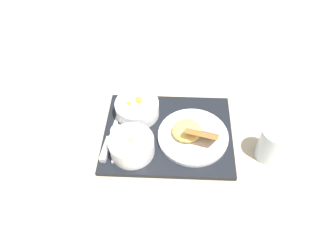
{
  "coord_description": "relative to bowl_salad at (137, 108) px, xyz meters",
  "views": [
    {
      "loc": [
        0.07,
        -0.57,
        0.76
      ],
      "look_at": [
        0.0,
        0.0,
        0.05
      ],
      "focal_mm": 32.0,
      "sensor_mm": 36.0,
      "label": 1
    }
  ],
  "objects": [
    {
      "name": "glass_water",
      "position": [
        0.41,
        -0.1,
        0.0
      ],
      "size": [
        0.08,
        0.08,
        0.11
      ],
      "color": "silver",
      "rests_on": "ground_plane"
    },
    {
      "name": "bowl_salad",
      "position": [
        0.0,
        0.0,
        0.0
      ],
      "size": [
        0.14,
        0.14,
        0.06
      ],
      "color": "white",
      "rests_on": "serving_tray"
    },
    {
      "name": "bowl_soup",
      "position": [
        0.01,
        -0.15,
        0.0
      ],
      "size": [
        0.13,
        0.13,
        0.06
      ],
      "color": "white",
      "rests_on": "serving_tray"
    },
    {
      "name": "spoon",
      "position": [
        -0.05,
        -0.1,
        -0.03
      ],
      "size": [
        0.05,
        0.15,
        0.01
      ],
      "rotation": [
        0.0,
        0.0,
        1.73
      ],
      "color": "silver",
      "rests_on": "serving_tray"
    },
    {
      "name": "knife",
      "position": [
        -0.07,
        -0.14,
        -0.02
      ],
      "size": [
        0.02,
        0.2,
        0.02
      ],
      "rotation": [
        0.0,
        0.0,
        1.54
      ],
      "color": "silver",
      "rests_on": "serving_tray"
    },
    {
      "name": "serving_tray",
      "position": [
        0.11,
        -0.06,
        -0.04
      ],
      "size": [
        0.42,
        0.34,
        0.02
      ],
      "color": "black",
      "rests_on": "ground_plane"
    },
    {
      "name": "plate_main",
      "position": [
        0.18,
        -0.08,
        -0.01
      ],
      "size": [
        0.22,
        0.22,
        0.08
      ],
      "color": "white",
      "rests_on": "serving_tray"
    },
    {
      "name": "ground_plane",
      "position": [
        0.11,
        -0.06,
        -0.05
      ],
      "size": [
        4.0,
        4.0,
        0.0
      ],
      "primitive_type": "plane",
      "color": "tan"
    }
  ]
}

